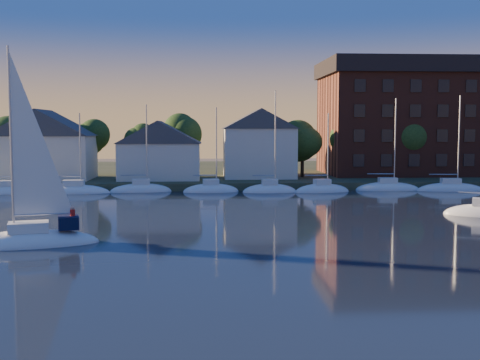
{
  "coord_description": "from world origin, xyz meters",
  "views": [
    {
      "loc": [
        0.15,
        -26.83,
        8.24
      ],
      "look_at": [
        3.06,
        22.0,
        3.91
      ],
      "focal_mm": 45.0,
      "sensor_mm": 36.0,
      "label": 1
    }
  ],
  "objects": [
    {
      "name": "shoreline_land",
      "position": [
        0.0,
        75.0,
        0.0
      ],
      "size": [
        160.0,
        50.0,
        2.0
      ],
      "primitive_type": "cube",
      "color": "#2F3921",
      "rests_on": "ground"
    },
    {
      "name": "moored_fleet",
      "position": [
        -4.0,
        49.0,
        0.1
      ],
      "size": [
        79.5,
        2.4,
        12.05
      ],
      "color": "white",
      "rests_on": "ground"
    },
    {
      "name": "tree_line",
      "position": [
        2.0,
        63.0,
        7.18
      ],
      "size": [
        93.4,
        5.4,
        8.9
      ],
      "color": "#332117",
      "rests_on": "shoreline_land"
    },
    {
      "name": "clubhouse_centre",
      "position": [
        -6.0,
        57.0,
        5.13
      ],
      "size": [
        11.55,
        8.4,
        8.08
      ],
      "color": "silver",
      "rests_on": "shoreline_land"
    },
    {
      "name": "clubhouse_east",
      "position": [
        8.0,
        59.0,
        6.0
      ],
      "size": [
        10.5,
        8.4,
        9.8
      ],
      "color": "silver",
      "rests_on": "shoreline_land"
    },
    {
      "name": "hero_sailboat",
      "position": [
        -11.94,
        15.32,
        0.61
      ],
      "size": [
        10.03,
        5.28,
        14.8
      ],
      "rotation": [
        0.0,
        0.0,
        3.38
      ],
      "color": "white",
      "rests_on": "ground"
    },
    {
      "name": "ground",
      "position": [
        0.0,
        0.0,
        0.0
      ],
      "size": [
        260.0,
        260.0,
        0.0
      ],
      "primitive_type": "plane",
      "color": "black",
      "rests_on": "ground"
    },
    {
      "name": "clubhouse_west",
      "position": [
        -22.0,
        58.0,
        5.93
      ],
      "size": [
        13.65,
        9.45,
        9.64
      ],
      "color": "silver",
      "rests_on": "shoreline_land"
    },
    {
      "name": "wooden_dock",
      "position": [
        0.0,
        52.0,
        0.0
      ],
      "size": [
        120.0,
        3.0,
        1.0
      ],
      "primitive_type": "cube",
      "color": "brown",
      "rests_on": "ground"
    },
    {
      "name": "condo_block",
      "position": [
        34.0,
        64.95,
        9.79
      ],
      "size": [
        31.0,
        17.0,
        17.4
      ],
      "color": "brown",
      "rests_on": "shoreline_land"
    }
  ]
}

